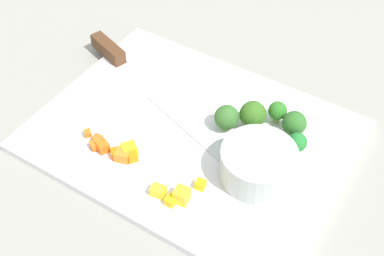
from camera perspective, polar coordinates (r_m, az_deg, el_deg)
name	(u,v)px	position (r m, az deg, el deg)	size (l,w,h in m)	color
ground_plane	(192,138)	(0.75, 0.00, -1.16)	(4.00, 4.00, 0.00)	gray
cutting_board	(192,136)	(0.74, 0.00, -0.85)	(0.44, 0.33, 0.01)	white
prep_bowl	(258,164)	(0.68, 7.41, -4.00)	(0.10, 0.10, 0.05)	#B4BDB8
chef_knife	(130,69)	(0.84, -6.91, 6.53)	(0.34, 0.13, 0.02)	silver
carrot_dice_0	(103,147)	(0.72, -9.93, -2.07)	(0.02, 0.01, 0.01)	orange
carrot_dice_1	(98,139)	(0.74, -10.49, -1.20)	(0.01, 0.01, 0.01)	orange
carrot_dice_2	(132,156)	(0.71, -6.70, -3.08)	(0.01, 0.02, 0.01)	orange
carrot_dice_3	(123,155)	(0.71, -7.74, -3.03)	(0.02, 0.02, 0.02)	orange
carrot_dice_4	(88,133)	(0.75, -11.57, -0.56)	(0.01, 0.01, 0.01)	orange
carrot_dice_5	(95,145)	(0.73, -10.80, -1.92)	(0.01, 0.01, 0.01)	orange
carrot_dice_6	(116,153)	(0.71, -8.52, -2.78)	(0.01, 0.01, 0.01)	orange
pepper_dice_0	(182,195)	(0.66, -1.14, -7.55)	(0.02, 0.02, 0.02)	yellow
pepper_dice_1	(171,201)	(0.66, -2.36, -8.10)	(0.01, 0.01, 0.01)	yellow
pepper_dice_2	(200,185)	(0.67, 0.95, -6.33)	(0.01, 0.01, 0.01)	yellow
pepper_dice_3	(129,149)	(0.71, -7.01, -2.39)	(0.02, 0.02, 0.02)	yellow
pepper_dice_4	(158,191)	(0.67, -3.79, -7.02)	(0.02, 0.01, 0.01)	yellow
broccoli_floret_0	(227,118)	(0.73, 3.89, 1.17)	(0.04, 0.04, 0.04)	#8BB75A
broccoli_floret_1	(278,111)	(0.75, 9.54, 1.88)	(0.03, 0.03, 0.04)	#89AD57
broccoli_floret_2	(297,143)	(0.71, 11.67, -1.61)	(0.03, 0.03, 0.03)	#81BA54
broccoli_floret_3	(253,115)	(0.74, 6.82, 1.50)	(0.04, 0.04, 0.04)	#84BA5C
broccoli_floret_4	(294,124)	(0.74, 11.35, 0.49)	(0.04, 0.04, 0.04)	#94AF5D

